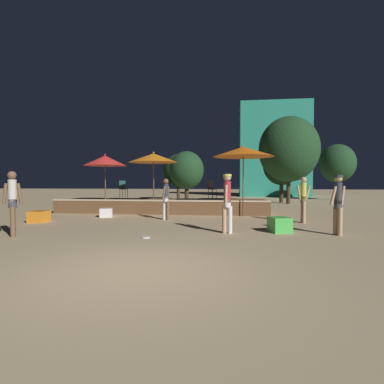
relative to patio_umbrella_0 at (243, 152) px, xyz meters
The scene contains 22 objects.
ground_plane 9.25m from the patio_umbrella_0, 104.33° to the right, with size 120.00×120.00×0.00m, color tan.
wooden_deck 4.94m from the patio_umbrella_0, 158.90° to the left, with size 10.37×2.78×0.70m.
patio_umbrella_0 is the anchor object (origin of this frame).
patio_umbrella_1 4.19m from the patio_umbrella_0, behind, with size 2.33×2.33×2.96m.
patio_umbrella_2 6.52m from the patio_umbrella_0, behind, with size 2.00×2.00×2.87m.
cube_seat_0 8.72m from the patio_umbrella_0, 159.36° to the right, with size 0.62×0.62×0.43m.
cube_seat_1 4.97m from the patio_umbrella_0, 77.35° to the right, with size 0.72×0.72×0.46m.
cube_seat_2 6.58m from the patio_umbrella_0, behind, with size 0.66×0.66×0.38m.
person_0 8.98m from the patio_umbrella_0, 138.52° to the right, with size 0.45×0.36×1.83m.
person_1 3.42m from the patio_umbrella_0, 40.67° to the right, with size 0.54×0.30×1.72m.
person_2 4.05m from the patio_umbrella_0, 152.56° to the right, with size 0.28×0.50×1.66m.
person_3 4.94m from the patio_umbrella_0, 98.33° to the right, with size 0.30×0.53×1.77m.
person_4 5.43m from the patio_umbrella_0, 60.81° to the right, with size 0.51×0.30×1.73m.
bistro_chair_0 2.97m from the patio_umbrella_0, 127.73° to the left, with size 0.48×0.48×0.90m.
bistro_chair_1 6.74m from the patio_umbrella_0, 162.75° to the left, with size 0.48×0.48×0.90m.
frisbee_disc 6.87m from the patio_umbrella_0, 117.25° to the right, with size 0.24×0.24×0.03m.
background_tree_0 8.11m from the patio_umbrella_0, 116.21° to the left, with size 2.39×2.39×3.68m.
background_tree_1 9.00m from the patio_umbrella_0, 66.92° to the left, with size 4.15×4.15×6.10m.
background_tree_2 15.91m from the patio_umbrella_0, 57.61° to the left, with size 2.94×2.94×4.75m.
background_tree_3 12.75m from the patio_umbrella_0, 112.81° to the left, with size 2.56×2.56×3.92m.
background_tree_4 9.93m from the patio_umbrella_0, 71.05° to the left, with size 2.70×2.70×4.28m.
distant_building 20.71m from the patio_umbrella_0, 78.37° to the left, with size 7.30×3.97×9.97m.
Camera 1 is at (1.58, -4.91, 1.53)m, focal length 28.00 mm.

